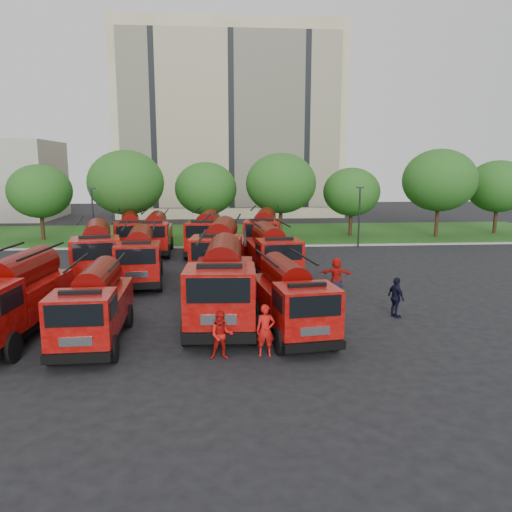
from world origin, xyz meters
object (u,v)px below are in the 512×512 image
(fire_truck_0, at_px, (11,298))
(fire_truck_3, at_px, (291,298))
(fire_truck_1, at_px, (94,305))
(firefighter_4, at_px, (110,293))
(firefighter_0, at_px, (265,355))
(firefighter_5, at_px, (336,292))
(fire_truck_4, at_px, (97,252))
(fire_truck_11, at_px, (264,232))
(firefighter_2, at_px, (395,317))
(firefighter_3, at_px, (335,320))
(fire_truck_8, at_px, (131,233))
(fire_truck_9, at_px, (155,233))
(fire_truck_6, at_px, (221,251))
(fire_truck_2, at_px, (223,283))
(fire_truck_7, at_px, (271,252))
(fire_truck_10, at_px, (207,233))
(fire_truck_5, at_px, (140,256))
(firefighter_1, at_px, (222,359))

(fire_truck_0, xyz_separation_m, fire_truck_3, (11.23, -0.25, -0.18))
(fire_truck_1, xyz_separation_m, firefighter_4, (-1.02, 7.55, -1.47))
(firefighter_0, relative_size, firefighter_5, 1.00)
(fire_truck_4, xyz_separation_m, fire_truck_11, (10.88, 8.11, -0.01))
(fire_truck_11, relative_size, firefighter_2, 4.21)
(fire_truck_0, distance_m, firefighter_3, 13.64)
(fire_truck_8, height_order, firefighter_2, fire_truck_8)
(fire_truck_9, height_order, firefighter_2, fire_truck_9)
(fire_truck_6, relative_size, fire_truck_8, 1.13)
(fire_truck_2, distance_m, fire_truck_11, 17.47)
(fire_truck_7, relative_size, fire_truck_11, 0.93)
(fire_truck_6, distance_m, firefighter_3, 9.78)
(firefighter_0, bearing_deg, fire_truck_9, 109.58)
(firefighter_4, bearing_deg, fire_truck_0, 89.95)
(firefighter_2, bearing_deg, fire_truck_8, 22.70)
(fire_truck_11, relative_size, firefighter_3, 4.41)
(fire_truck_10, bearing_deg, firefighter_5, -53.87)
(fire_truck_5, relative_size, fire_truck_6, 0.88)
(firefighter_3, bearing_deg, fire_truck_1, -26.00)
(fire_truck_2, height_order, firefighter_5, fire_truck_2)
(firefighter_5, bearing_deg, fire_truck_4, -2.21)
(fire_truck_5, distance_m, firefighter_0, 13.79)
(fire_truck_0, bearing_deg, fire_truck_7, 45.34)
(fire_truck_5, relative_size, fire_truck_11, 0.91)
(fire_truck_2, distance_m, fire_truck_8, 19.97)
(fire_truck_11, xyz_separation_m, firefighter_5, (2.83, -12.10, -1.73))
(fire_truck_10, relative_size, firefighter_4, 3.84)
(fire_truck_2, xyz_separation_m, fire_truck_4, (-7.43, 9.02, -0.06))
(fire_truck_0, height_order, firefighter_1, fire_truck_0)
(fire_truck_11, distance_m, firefighter_1, 21.69)
(fire_truck_1, relative_size, fire_truck_11, 0.83)
(fire_truck_7, bearing_deg, firefighter_3, -81.80)
(fire_truck_4, distance_m, firefighter_3, 15.45)
(fire_truck_2, height_order, fire_truck_10, fire_truck_2)
(fire_truck_6, bearing_deg, firefighter_4, -150.81)
(firefighter_4, bearing_deg, fire_truck_7, -142.62)
(fire_truck_2, xyz_separation_m, firefighter_3, (5.03, 0.03, -1.80))
(firefighter_4, bearing_deg, fire_truck_1, 116.71)
(fire_truck_6, xyz_separation_m, fire_truck_9, (-5.06, 10.06, -0.23))
(fire_truck_7, xyz_separation_m, fire_truck_10, (-4.12, 8.89, 0.02))
(firefighter_0, height_order, firefighter_4, firefighter_4)
(fire_truck_6, distance_m, fire_truck_11, 9.56)
(fire_truck_0, distance_m, firefighter_5, 16.11)
(fire_truck_0, relative_size, firefighter_5, 3.86)
(fire_truck_3, bearing_deg, fire_truck_5, 120.71)
(fire_truck_3, height_order, fire_truck_11, fire_truck_11)
(fire_truck_7, distance_m, fire_truck_11, 8.48)
(fire_truck_9, relative_size, firefighter_5, 3.64)
(fire_truck_3, bearing_deg, firefighter_1, -144.52)
(fire_truck_10, xyz_separation_m, firefighter_1, (0.91, -21.74, -1.65))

